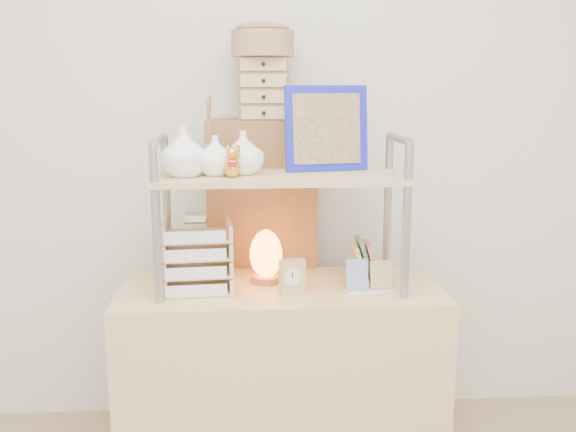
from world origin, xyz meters
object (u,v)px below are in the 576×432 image
desk (281,379)px  salt_lamp (266,255)px  cabinet (264,277)px  letter_tray (197,260)px

desk → salt_lamp: salt_lamp is taller
desk → cabinet: bearing=97.9°
cabinet → salt_lamp: (-0.00, -0.31, 0.18)m
letter_tray → cabinet: bearing=57.0°
cabinet → desk: bearing=-76.6°
cabinet → salt_lamp: bearing=-84.9°
salt_lamp → cabinet: bearing=89.7°
desk → salt_lamp: size_ratio=5.86×
salt_lamp → letter_tray: bearing=-161.8°
cabinet → letter_tray: (-0.25, -0.39, 0.19)m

